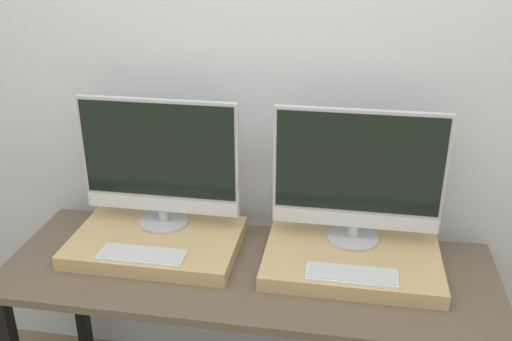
{
  "coord_description": "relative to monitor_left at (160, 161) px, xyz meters",
  "views": [
    {
      "loc": [
        0.33,
        -1.43,
        1.94
      ],
      "look_at": [
        0.0,
        0.5,
        1.08
      ],
      "focal_mm": 40.0,
      "sensor_mm": 36.0,
      "label": 1
    }
  ],
  "objects": [
    {
      "name": "wooden_riser_left",
      "position": [
        0.0,
        -0.1,
        -0.3
      ],
      "size": [
        0.64,
        0.43,
        0.06
      ],
      "color": "tan",
      "rests_on": "workbench"
    },
    {
      "name": "wall_back",
      "position": [
        0.38,
        0.22,
        0.21
      ],
      "size": [
        8.0,
        0.04,
        2.6
      ],
      "color": "silver",
      "rests_on": "ground_plane"
    },
    {
      "name": "wooden_riser_right",
      "position": [
        0.75,
        -0.1,
        -0.3
      ],
      "size": [
        0.64,
        0.43,
        0.06
      ],
      "color": "tan",
      "rests_on": "workbench"
    },
    {
      "name": "keyboard_left",
      "position": [
        0.0,
        -0.25,
        -0.26
      ],
      "size": [
        0.31,
        0.11,
        0.01
      ],
      "color": "silver",
      "rests_on": "wooden_riser_left"
    },
    {
      "name": "workbench",
      "position": [
        0.38,
        -0.18,
        -0.41
      ],
      "size": [
        1.81,
        0.65,
        0.76
      ],
      "color": "brown",
      "rests_on": "ground_plane"
    },
    {
      "name": "monitor_right",
      "position": [
        0.75,
        0.0,
        0.0
      ],
      "size": [
        0.62,
        0.2,
        0.52
      ],
      "color": "#B2B2B7",
      "rests_on": "wooden_riser_right"
    },
    {
      "name": "monitor_left",
      "position": [
        0.0,
        0.0,
        0.0
      ],
      "size": [
        0.62,
        0.2,
        0.52
      ],
      "color": "#B2B2B7",
      "rests_on": "wooden_riser_left"
    },
    {
      "name": "keyboard_right",
      "position": [
        0.75,
        -0.25,
        -0.26
      ],
      "size": [
        0.31,
        0.11,
        0.01
      ],
      "color": "silver",
      "rests_on": "wooden_riser_right"
    }
  ]
}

